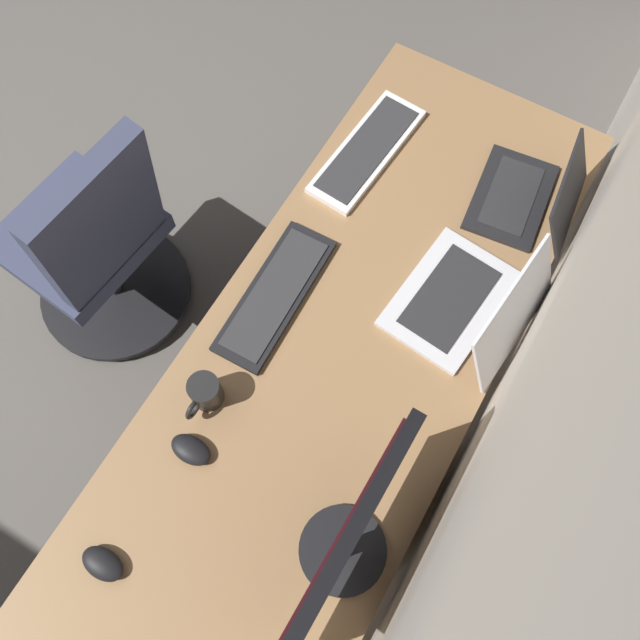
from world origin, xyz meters
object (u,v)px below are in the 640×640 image
Objects in this scene: laptop_leftmost at (474,305)px; mouse_main at (103,564)px; mouse_spare at (191,450)px; coffee_mug at (205,392)px; monitor_primary at (345,543)px; drawer_pedestal at (318,447)px; keyboard_spare at (367,151)px; laptop_left at (533,196)px; keyboard_main at (275,295)px; office_chair at (96,248)px.

mouse_main is (0.97, -0.45, -0.04)m from laptop_leftmost.
laptop_leftmost is 3.61× the size of mouse_spare.
laptop_leftmost is at bearing 139.01° from coffee_mug.
monitor_primary is 1.37× the size of laptop_leftmost.
mouse_main is at bearing -24.74° from laptop_leftmost.
keyboard_spare reaches higher than drawer_pedestal.
mouse_spare is (-0.31, 0.03, 0.00)m from mouse_main.
drawer_pedestal is 1.35× the size of monitor_primary.
laptop_left is 1.12m from mouse_spare.
monitor_primary is 1.20× the size of keyboard_spare.
laptop_left is 1.02m from coffee_mug.
mouse_spare is (0.44, 0.04, 0.01)m from keyboard_main.
laptop_left reaches higher than keyboard_spare.
laptop_left is at bearing 98.79° from keyboard_spare.
keyboard_main is 0.44× the size of office_chair.
coffee_mug is at bearing -69.62° from drawer_pedestal.
coffee_mug is (0.53, -0.46, -0.01)m from laptop_leftmost.
monitor_primary is at bearing -0.10° from laptop_leftmost.
monitor_primary is 0.69m from keyboard_main.
coffee_mug is (-0.14, -0.46, -0.18)m from monitor_primary.
laptop_left is (-1.05, 0.00, -0.19)m from monitor_primary.
mouse_main is 0.31m from mouse_spare.
monitor_primary reaches higher than keyboard_spare.
office_chair reaches higher than laptop_left.
coffee_mug is at bearing 0.69° from keyboard_spare.
laptop_left is 3.10× the size of mouse_main.
laptop_left is 0.33× the size of office_chair.
coffee_mug is (0.10, -0.26, 0.43)m from drawer_pedestal.
keyboard_main is 0.72m from office_chair.
monitor_primary is 0.53× the size of office_chair.
coffee_mug reaches higher than mouse_main.
keyboard_spare is (-0.52, -0.01, 0.00)m from keyboard_main.
laptop_leftmost is (-0.67, 0.00, -0.18)m from monitor_primary.
drawer_pedestal is at bearing 19.85° from keyboard_spare.
monitor_primary is 0.52m from coffee_mug.
drawer_pedestal is 0.72× the size of office_chair.
laptop_left is 0.76× the size of keyboard_main.
mouse_main is at bearing -56.51° from monitor_primary.
keyboard_spare is at bearing -178.87° from mouse_main.
monitor_primary is 1.60× the size of laptop_left.
office_chair is at bearing -136.38° from mouse_main.
mouse_main is at bearing 43.62° from office_chair.
laptop_leftmost reaches higher than mouse_main.
office_chair is at bearing -110.23° from monitor_primary.
keyboard_main is at bearing -130.71° from drawer_pedestal.
laptop_leftmost is at bearing 147.49° from mouse_spare.
coffee_mug is (0.83, 0.01, 0.04)m from keyboard_spare.
keyboard_main is at bearing -134.97° from monitor_primary.
mouse_main is (0.29, -0.44, -0.21)m from monitor_primary.
keyboard_main is at bearing 94.11° from office_chair.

